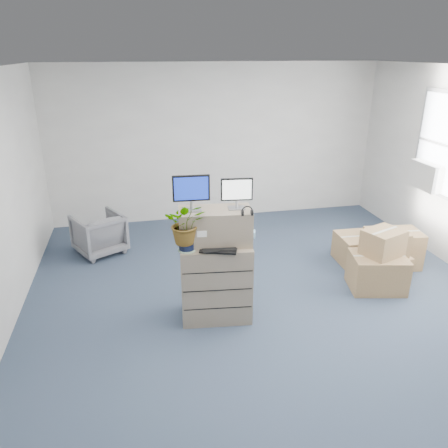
# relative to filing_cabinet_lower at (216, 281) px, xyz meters

# --- Properties ---
(ground) EXTENTS (7.00, 7.00, 0.00)m
(ground) POSITION_rel_filing_cabinet_lower_xyz_m (0.66, -0.15, -0.47)
(ground) COLOR #263044
(ground) RESTS_ON ground
(wall_back) EXTENTS (6.00, 0.02, 2.80)m
(wall_back) POSITION_rel_filing_cabinet_lower_xyz_m (0.66, 3.36, 0.93)
(wall_back) COLOR #B7B4AE
(wall_back) RESTS_ON ground
(ac_unit) EXTENTS (0.24, 0.60, 0.40)m
(ac_unit) POSITION_rel_filing_cabinet_lower_xyz_m (3.53, 1.25, 0.73)
(ac_unit) COLOR silver
(ac_unit) RESTS_ON wall_right
(filing_cabinet_lower) EXTENTS (0.85, 0.57, 0.94)m
(filing_cabinet_lower) POSITION_rel_filing_cabinet_lower_xyz_m (0.00, 0.00, 0.00)
(filing_cabinet_lower) COLOR #86765C
(filing_cabinet_lower) RESTS_ON ground
(filing_cabinet_upper) EXTENTS (0.84, 0.49, 0.40)m
(filing_cabinet_upper) POSITION_rel_filing_cabinet_lower_xyz_m (0.00, 0.04, 0.67)
(filing_cabinet_upper) COLOR #86765C
(filing_cabinet_upper) RESTS_ON filing_cabinet_lower
(monitor_left) EXTENTS (0.41, 0.17, 0.40)m
(monitor_left) POSITION_rel_filing_cabinet_lower_xyz_m (-0.25, 0.07, 1.10)
(monitor_left) COLOR #99999E
(monitor_left) RESTS_ON filing_cabinet_upper
(monitor_right) EXTENTS (0.35, 0.15, 0.35)m
(monitor_right) POSITION_rel_filing_cabinet_lower_xyz_m (0.25, 0.03, 1.07)
(monitor_right) COLOR #99999E
(monitor_right) RESTS_ON filing_cabinet_upper
(headphones) EXTENTS (0.13, 0.03, 0.12)m
(headphones) POSITION_rel_filing_cabinet_lower_xyz_m (0.31, -0.17, 0.91)
(headphones) COLOR black
(headphones) RESTS_ON filing_cabinet_upper
(keyboard) EXTENTS (0.44, 0.29, 0.02)m
(keyboard) POSITION_rel_filing_cabinet_lower_xyz_m (-0.00, -0.18, 0.48)
(keyboard) COLOR black
(keyboard) RESTS_ON filing_cabinet_lower
(mouse) EXTENTS (0.10, 0.07, 0.03)m
(mouse) POSITION_rel_filing_cabinet_lower_xyz_m (0.29, -0.15, 0.48)
(mouse) COLOR silver
(mouse) RESTS_ON filing_cabinet_lower
(water_bottle) EXTENTS (0.07, 0.07, 0.24)m
(water_bottle) POSITION_rel_filing_cabinet_lower_xyz_m (0.09, 0.03, 0.59)
(water_bottle) COLOR gray
(water_bottle) RESTS_ON filing_cabinet_lower
(phone_dock) EXTENTS (0.06, 0.05, 0.12)m
(phone_dock) POSITION_rel_filing_cabinet_lower_xyz_m (-0.08, 0.01, 0.51)
(phone_dock) COLOR silver
(phone_dock) RESTS_ON filing_cabinet_lower
(external_drive) EXTENTS (0.20, 0.17, 0.05)m
(external_drive) POSITION_rel_filing_cabinet_lower_xyz_m (0.35, 0.09, 0.49)
(external_drive) COLOR black
(external_drive) RESTS_ON filing_cabinet_lower
(tissue_box) EXTENTS (0.21, 0.15, 0.07)m
(tissue_box) POSITION_rel_filing_cabinet_lower_xyz_m (0.37, 0.03, 0.56)
(tissue_box) COLOR #3F9DD6
(tissue_box) RESTS_ON external_drive
(potted_plant) EXTENTS (0.51, 0.55, 0.46)m
(potted_plant) POSITION_rel_filing_cabinet_lower_xyz_m (-0.34, -0.08, 0.73)
(potted_plant) COLOR #8EAC8B
(potted_plant) RESTS_ON filing_cabinet_lower
(office_chair) EXTENTS (0.89, 0.88, 0.70)m
(office_chair) POSITION_rel_filing_cabinet_lower_xyz_m (-1.45, 2.12, -0.12)
(office_chair) COLOR #57575C
(office_chair) RESTS_ON ground
(cardboard_boxes) EXTENTS (1.37, 1.41, 0.82)m
(cardboard_boxes) POSITION_rel_filing_cabinet_lower_xyz_m (2.44, 0.53, -0.18)
(cardboard_boxes) COLOR olive
(cardboard_boxes) RESTS_ON ground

